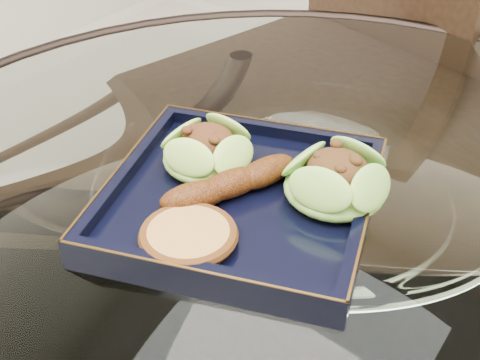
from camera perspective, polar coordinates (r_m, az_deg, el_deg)
The scene contains 7 objects.
dining_table at distance 0.83m, azimuth 4.53°, elevation -11.49°, with size 1.13×1.13×0.77m.
dining_chair at distance 1.30m, azimuth 8.05°, elevation 2.07°, with size 0.46×0.46×0.88m.
navy_plate at distance 0.70m, azimuth 0.00°, elevation -1.99°, with size 0.27×0.27×0.02m, color black.
lettuce_wrap_left at distance 0.73m, azimuth -2.84°, elevation 2.31°, with size 0.10×0.10×0.04m, color #79AD32.
lettuce_wrap_right at distance 0.69m, azimuth 8.12°, elevation -0.24°, with size 0.11×0.11×0.04m, color #5E9F2E.
roasted_plantain at distance 0.69m, azimuth -0.76°, elevation -0.30°, with size 0.15×0.03×0.03m, color #642B0A.
crumb_patty at distance 0.64m, azimuth -4.41°, elevation -4.87°, with size 0.08×0.08×0.02m, color #CA8E43.
Camera 1 is at (0.28, -0.49, 1.20)m, focal length 50.00 mm.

